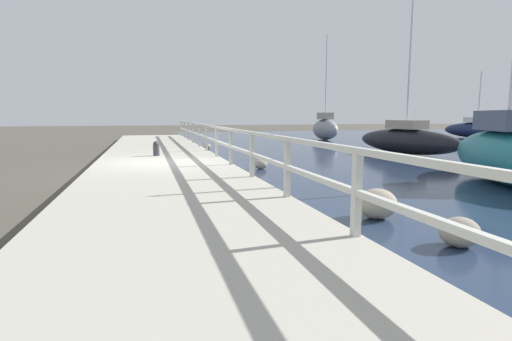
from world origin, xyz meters
TOP-DOWN VIEW (x-y plane):
  - ground_plane at (0.00, 0.00)m, footprint 120.00×120.00m
  - dock_walkway at (0.00, 0.00)m, footprint 4.16×36.00m
  - railing at (1.98, 0.00)m, footprint 0.10×32.50m
  - boulder_near_dock at (3.36, -7.02)m, footprint 0.70×0.63m
  - boulder_water_edge at (2.67, 8.23)m, footprint 0.38×0.35m
  - boulder_far_strip at (3.61, -8.66)m, footprint 0.55×0.50m
  - boulder_downstream at (3.20, -0.30)m, footprint 0.44×0.40m
  - mooring_bollard at (-0.13, 2.08)m, footprint 0.23×0.23m
  - sailboat_gray at (12.25, 14.03)m, footprint 1.51×3.96m
  - sailboat_black at (11.15, 2.99)m, footprint 2.29×6.11m
  - sailboat_teal at (8.62, -4.70)m, footprint 3.42×5.54m
  - sailboat_navy at (24.76, 12.81)m, footprint 3.00×5.64m

SIDE VIEW (x-z plane):
  - ground_plane at x=0.00m, z-range 0.00..0.00m
  - boulder_water_edge at x=2.67m, z-range 0.00..0.29m
  - dock_walkway at x=0.00m, z-range 0.00..0.31m
  - boulder_downstream at x=3.20m, z-range 0.00..0.33m
  - boulder_far_strip at x=3.61m, z-range 0.00..0.41m
  - boulder_near_dock at x=3.36m, z-range 0.00..0.53m
  - mooring_bollard at x=-0.13m, z-range 0.30..0.85m
  - sailboat_black at x=11.15m, z-range -2.77..4.08m
  - sailboat_navy at x=24.76m, z-range -1.89..3.25m
  - sailboat_teal at x=8.62m, z-range -2.16..3.73m
  - sailboat_gray at x=12.25m, z-range -2.90..4.58m
  - railing at x=1.98m, z-range 0.50..1.60m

